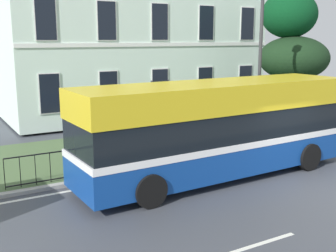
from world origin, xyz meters
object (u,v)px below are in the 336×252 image
(evergreen_tree, at_px, (289,73))
(single_decker_bus, at_px, (218,128))
(litter_bin, at_px, (282,126))
(georgian_townhouse, at_px, (126,7))
(street_lamp_post, at_px, (260,51))

(evergreen_tree, bearing_deg, single_decker_bus, -148.56)
(single_decker_bus, xyz_separation_m, litter_bin, (5.64, 2.69, -1.00))
(evergreen_tree, distance_m, litter_bin, 4.38)
(litter_bin, bearing_deg, evergreen_tree, 41.09)
(evergreen_tree, xyz_separation_m, single_decker_bus, (-8.54, -5.22, -1.10))
(georgian_townhouse, xyz_separation_m, litter_bin, (2.76, -10.52, -5.74))
(georgian_townhouse, relative_size, single_decker_bus, 1.55)
(georgian_townhouse, relative_size, evergreen_tree, 2.13)
(evergreen_tree, bearing_deg, georgian_townhouse, 125.31)
(georgian_townhouse, bearing_deg, street_lamp_post, -84.97)
(georgian_townhouse, height_order, litter_bin, georgian_townhouse)
(georgian_townhouse, distance_m, single_decker_bus, 14.33)
(georgian_townhouse, distance_m, litter_bin, 12.30)
(litter_bin, bearing_deg, street_lamp_post, -168.92)
(single_decker_bus, height_order, street_lamp_post, street_lamp_post)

